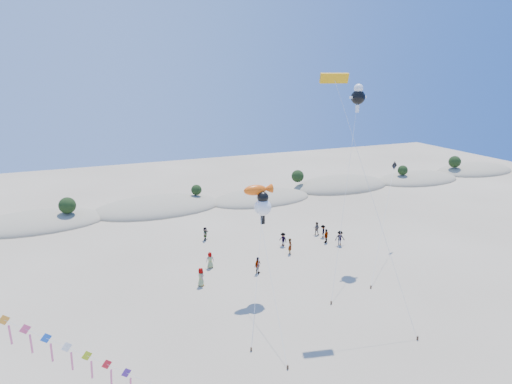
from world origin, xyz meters
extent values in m
ellipsoid|color=gray|center=(-16.00, 44.60, 0.00)|extent=(17.60, 9.68, 3.00)
ellipsoid|color=#243D16|center=(-16.00, 44.60, 0.83)|extent=(14.08, 6.34, 0.70)
ellipsoid|color=gray|center=(0.00, 45.30, 0.00)|extent=(19.00, 10.45, 3.40)
ellipsoid|color=#243D16|center=(0.00, 45.30, 0.94)|extent=(15.20, 6.84, 0.76)
ellipsoid|color=gray|center=(16.00, 43.90, 0.00)|extent=(16.40, 9.02, 2.80)
ellipsoid|color=#243D16|center=(16.00, 43.90, 0.77)|extent=(13.12, 5.90, 0.66)
ellipsoid|color=gray|center=(32.00, 45.70, 0.00)|extent=(18.00, 9.90, 3.80)
ellipsoid|color=#243D16|center=(32.00, 45.70, 1.04)|extent=(14.40, 6.48, 0.72)
ellipsoid|color=gray|center=(48.00, 44.50, 0.00)|extent=(16.80, 9.24, 3.00)
ellipsoid|color=#243D16|center=(48.00, 44.50, 0.83)|extent=(13.44, 6.05, 0.67)
ellipsoid|color=gray|center=(64.00, 45.90, 0.00)|extent=(17.60, 9.68, 3.20)
ellipsoid|color=#243D16|center=(64.00, 45.90, 0.88)|extent=(14.08, 6.34, 0.70)
sphere|color=black|center=(-12.00, 43.40, 2.48)|extent=(2.20, 2.20, 2.20)
sphere|color=black|center=(6.00, 45.40, 2.24)|extent=(1.60, 1.60, 1.60)
sphere|color=black|center=(24.00, 46.80, 2.44)|extent=(2.10, 2.10, 2.10)
sphere|color=black|center=(44.00, 44.10, 2.32)|extent=(1.80, 1.80, 1.80)
sphere|color=black|center=(58.00, 45.60, 2.52)|extent=(2.30, 2.30, 2.30)
cube|color=#4F2490|center=(-8.15, 7.97, 1.47)|extent=(1.33, 0.52, 1.40)
cube|color=red|center=(-9.23, 8.37, 2.12)|extent=(1.33, 0.52, 1.40)
cube|color=pink|center=(-9.05, 8.42, 1.02)|extent=(0.19, 0.45, 1.55)
cube|color=#B4D318|center=(-10.30, 8.76, 2.76)|extent=(1.33, 0.52, 1.40)
cube|color=pink|center=(-10.12, 8.81, 1.66)|extent=(0.19, 0.45, 1.55)
cube|color=white|center=(-11.38, 9.16, 3.41)|extent=(1.33, 0.52, 1.40)
cube|color=pink|center=(-11.20, 9.21, 2.31)|extent=(0.19, 0.45, 1.55)
cube|color=blue|center=(-12.45, 9.56, 4.05)|extent=(1.33, 0.52, 1.40)
cube|color=pink|center=(-12.27, 9.61, 2.95)|extent=(0.19, 0.45, 1.55)
cube|color=#FF5080|center=(-13.53, 9.96, 4.70)|extent=(1.33, 0.52, 1.40)
cube|color=pink|center=(-13.35, 10.01, 3.60)|extent=(0.19, 0.45, 1.55)
cube|color=#FF9C28|center=(-14.60, 10.35, 5.34)|extent=(1.33, 0.52, 1.40)
cube|color=pink|center=(-14.42, 10.40, 4.24)|extent=(0.19, 0.45, 1.55)
cube|color=#3F2D1E|center=(2.15, 6.16, 0.15)|extent=(0.10, 0.10, 0.30)
cylinder|color=silver|center=(3.22, 11.75, 4.79)|extent=(2.16, 11.20, 9.59)
ellipsoid|color=#FF5A0D|center=(4.29, 17.34, 9.57)|extent=(2.10, 0.92, 0.92)
cone|color=#FF5A0D|center=(5.46, 17.34, 9.57)|extent=(0.84, 0.84, 0.84)
cube|color=#3F2D1E|center=(0.57, 8.91, 0.15)|extent=(0.10, 0.10, 0.30)
cylinder|color=silver|center=(2.71, 12.92, 4.03)|extent=(4.31, 8.04, 8.08)
sphere|color=white|center=(4.85, 16.92, 8.06)|extent=(1.51, 1.51, 1.51)
sphere|color=black|center=(4.85, 16.92, 8.97)|extent=(1.01, 1.01, 1.01)
cube|color=black|center=(4.85, 16.92, 6.90)|extent=(0.35, 0.18, 0.80)
cube|color=#3F2D1E|center=(9.40, 12.33, 0.15)|extent=(0.10, 0.10, 0.30)
cylinder|color=silver|center=(13.35, 16.89, 8.50)|extent=(7.92, 9.15, 17.02)
sphere|color=black|center=(17.30, 21.44, 17.01)|extent=(1.46, 1.46, 1.46)
sphere|color=white|center=(17.30, 21.44, 17.88)|extent=(0.95, 0.95, 0.95)
cube|color=white|center=(17.30, 21.44, 15.88)|extent=(0.35, 0.18, 0.80)
cube|color=white|center=(16.60, 21.44, 17.01)|extent=(0.60, 0.15, 0.25)
cube|color=white|center=(18.00, 21.44, 17.01)|extent=(0.60, 0.15, 0.25)
cube|color=#3F2D1E|center=(12.70, 5.43, 0.15)|extent=(0.10, 0.10, 0.30)
cylinder|color=silver|center=(10.96, 9.36, 9.52)|extent=(3.51, 7.88, 19.05)
cube|color=#EC9F0C|center=(9.22, 13.28, 19.04)|extent=(2.29, 0.93, 0.81)
cube|color=black|center=(9.22, 13.30, 19.04)|extent=(2.21, 0.57, 0.19)
cube|color=#3F2D1E|center=(14.35, 13.36, 0.15)|extent=(0.10, 0.10, 0.30)
cylinder|color=silver|center=(18.89, 17.82, 4.62)|extent=(9.10, 8.95, 9.25)
cube|color=black|center=(23.42, 22.29, 9.23)|extent=(0.94, 0.28, 0.97)
imported|color=slate|center=(-0.21, 19.87, 0.89)|extent=(0.69, 0.95, 1.79)
imported|color=slate|center=(1.68, 23.28, 0.84)|extent=(0.87, 0.60, 1.69)
imported|color=slate|center=(5.73, 20.24, 0.87)|extent=(1.07, 0.93, 1.73)
imported|color=slate|center=(11.13, 25.65, 0.81)|extent=(1.00, 1.20, 1.62)
imported|color=slate|center=(10.91, 23.35, 0.90)|extent=(0.64, 0.77, 1.80)
imported|color=slate|center=(16.52, 27.29, 0.82)|extent=(1.01, 1.00, 1.64)
imported|color=slate|center=(16.82, 26.27, 0.78)|extent=(1.03, 1.15, 1.55)
imported|color=slate|center=(16.28, 24.61, 0.85)|extent=(1.06, 0.90, 1.71)
imported|color=slate|center=(17.37, 23.36, 0.88)|extent=(1.28, 0.96, 1.76)
imported|color=slate|center=(3.27, 30.81, 0.81)|extent=(1.18, 1.52, 1.61)
camera|label=1|loc=(-9.15, -15.93, 19.50)|focal=30.00mm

